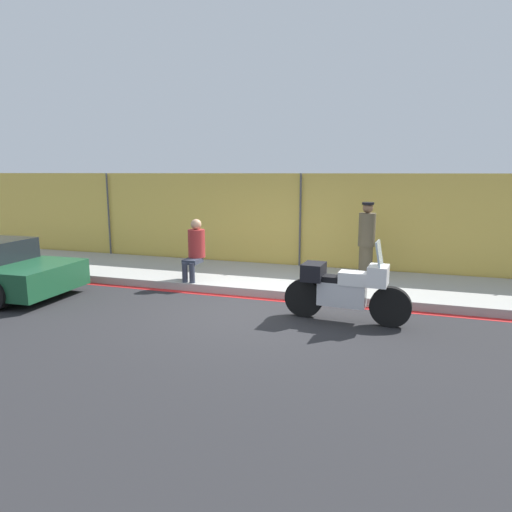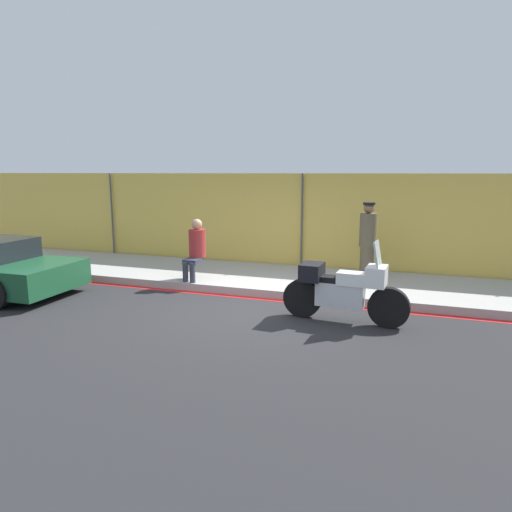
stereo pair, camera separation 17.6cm
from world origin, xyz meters
name	(u,v)px [view 2 (the right image)]	position (x,y,z in m)	size (l,w,h in m)	color
ground_plane	(256,311)	(0.00, 0.00, 0.00)	(120.00, 120.00, 0.00)	#262628
sidewalk	(287,280)	(0.00, 2.27, 0.09)	(42.93, 2.71, 0.17)	#9E9E99
curb_paint_stripe	(269,300)	(0.00, 0.82, 0.00)	(42.93, 0.18, 0.01)	red
storefront_fence	(303,223)	(0.00, 3.71, 1.27)	(40.79, 0.17, 2.55)	gold
motorcycle	(343,289)	(1.63, -0.08, 0.59)	(2.20, 0.59, 1.45)	black
officer_standing	(368,240)	(1.75, 2.66, 1.06)	(0.38, 0.38, 1.74)	brown
person_seated_on_curb	(196,246)	(-1.92, 1.40, 0.93)	(0.39, 0.70, 1.37)	#2D3342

